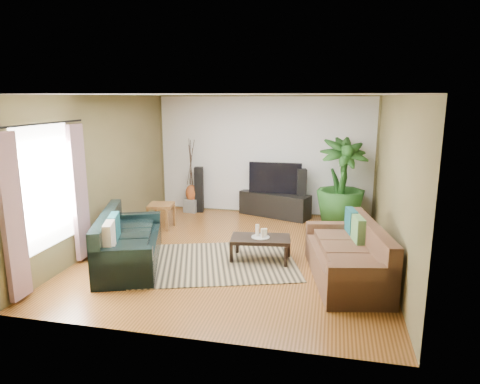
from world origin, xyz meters
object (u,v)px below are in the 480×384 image
(sofa_left, at_px, (130,239))
(potted_plant, at_px, (341,182))
(pedestal, at_px, (192,205))
(television, at_px, (275,178))
(side_table, at_px, (161,216))
(tv_stand, at_px, (275,205))
(speaker_left, at_px, (199,190))
(speaker_right, at_px, (301,194))
(sofa_right, at_px, (346,252))
(vase, at_px, (192,193))
(coffee_table, at_px, (260,249))

(sofa_left, relative_size, potted_plant, 1.11)
(pedestal, bearing_deg, television, 1.05)
(sofa_left, bearing_deg, pedestal, -18.25)
(pedestal, height_order, side_table, side_table)
(tv_stand, bearing_deg, television, 19.63)
(potted_plant, relative_size, pedestal, 5.95)
(speaker_left, height_order, potted_plant, potted_plant)
(tv_stand, relative_size, pedestal, 5.23)
(television, bearing_deg, speaker_left, 180.00)
(potted_plant, distance_m, side_table, 3.82)
(speaker_left, height_order, speaker_right, speaker_right)
(tv_stand, relative_size, potted_plant, 0.88)
(sofa_left, relative_size, television, 1.72)
(speaker_left, distance_m, side_table, 1.48)
(sofa_right, xyz_separation_m, vase, (-3.47, 3.17, 0.02))
(sofa_right, relative_size, coffee_table, 2.09)
(tv_stand, xyz_separation_m, side_table, (-2.16, -1.41, -0.01))
(pedestal, xyz_separation_m, vase, (0.00, 0.00, 0.29))
(speaker_left, relative_size, pedestal, 3.45)
(potted_plant, bearing_deg, tv_stand, 167.31)
(sofa_left, height_order, coffee_table, sofa_left)
(sofa_right, relative_size, tv_stand, 1.26)
(sofa_left, distance_m, television, 3.87)
(tv_stand, bearing_deg, pedestal, -159.32)
(sofa_right, bearing_deg, tv_stand, -166.46)
(television, height_order, potted_plant, potted_plant)
(television, relative_size, speaker_left, 1.11)
(tv_stand, xyz_separation_m, television, (0.00, 0.00, 0.62))
(pedestal, bearing_deg, side_table, -98.05)
(pedestal, bearing_deg, potted_plant, -4.83)
(sofa_right, bearing_deg, television, -166.46)
(vase, distance_m, side_table, 1.40)
(coffee_table, bearing_deg, speaker_right, 72.96)
(sofa_right, bearing_deg, sofa_left, -99.34)
(speaker_right, height_order, vase, speaker_right)
(coffee_table, xyz_separation_m, speaker_right, (0.46, 2.66, 0.36))
(coffee_table, xyz_separation_m, tv_stand, (-0.14, 2.73, 0.07))
(pedestal, bearing_deg, sofa_right, -42.45)
(speaker_left, distance_m, potted_plant, 3.28)
(sofa_right, bearing_deg, vase, -143.95)
(coffee_table, bearing_deg, potted_plant, 54.32)
(vase, bearing_deg, speaker_left, 11.62)
(sofa_left, distance_m, potted_plant, 4.53)
(speaker_left, relative_size, potted_plant, 0.58)
(television, height_order, side_table, television)
(potted_plant, bearing_deg, speaker_right, 163.25)
(sofa_left, relative_size, sofa_right, 1.00)
(sofa_right, relative_size, speaker_right, 1.82)
(vase, bearing_deg, side_table, -98.05)
(sofa_left, relative_size, coffee_table, 2.09)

